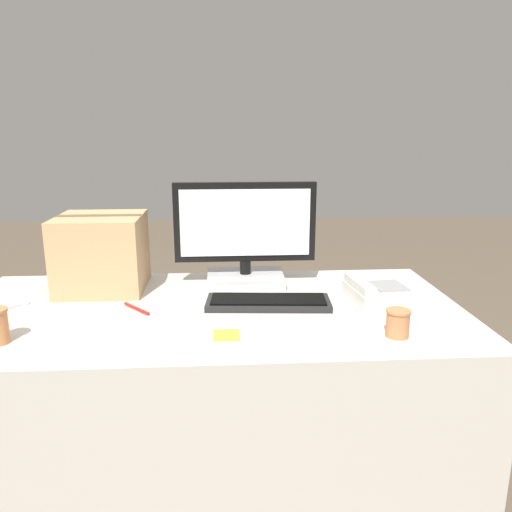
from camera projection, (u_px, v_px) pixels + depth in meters
The scene contains 10 objects.
ground_plane at pixel (214, 486), 1.96m from camera, with size 12.00×12.00×0.00m, color brown.
office_desk at pixel (211, 401), 1.86m from camera, with size 1.80×0.90×0.74m.
monitor at pixel (245, 242), 2.01m from camera, with size 0.57×0.23×0.41m.
keyboard at pixel (268, 302), 1.79m from camera, with size 0.45×0.19×0.03m.
desk_phone at pixel (377, 293), 1.84m from camera, with size 0.23×0.24×0.08m.
paper_cup_right at pixel (398, 323), 1.52m from camera, with size 0.08×0.08×0.09m.
spoon at pixel (19, 305), 1.79m from camera, with size 0.10×0.12×0.00m.
cardboard_box at pixel (102, 253), 1.95m from camera, with size 0.32×0.32×0.30m.
pen_marker at pixel (137, 309), 1.75m from camera, with size 0.11×0.12×0.01m.
sticky_note_pad at pixel (226, 335), 1.53m from camera, with size 0.08×0.08×0.01m.
Camera 1 is at (0.05, -1.68, 1.36)m, focal length 35.00 mm.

